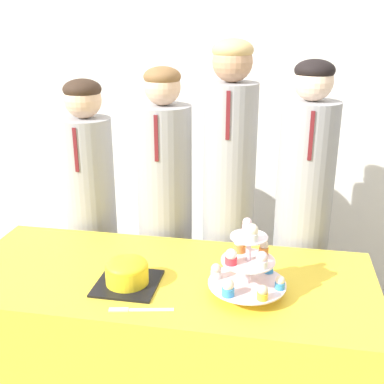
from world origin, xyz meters
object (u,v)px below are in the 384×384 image
(cupcake_stand, at_px, (247,264))
(student_2, at_px, (228,213))
(student_3, at_px, (301,228))
(student_0, at_px, (92,221))
(cake_knife, at_px, (130,310))
(round_cake, at_px, (127,272))
(student_1, at_px, (165,223))

(cupcake_stand, height_order, student_2, student_2)
(cupcake_stand, bearing_deg, student_3, 69.87)
(cupcake_stand, bearing_deg, student_0, 144.60)
(cake_knife, bearing_deg, round_cake, 99.08)
(cake_knife, bearing_deg, student_1, 82.86)
(cupcake_stand, xyz_separation_m, student_2, (-0.14, 0.62, -0.05))
(cupcake_stand, distance_m, student_0, 1.09)
(round_cake, bearing_deg, student_2, 62.33)
(cupcake_stand, relative_size, student_1, 0.20)
(student_2, bearing_deg, cake_knife, -108.28)
(round_cake, distance_m, student_3, 0.95)
(cake_knife, distance_m, student_3, 1.03)
(round_cake, height_order, student_2, student_2)
(student_1, bearing_deg, cupcake_stand, -52.97)
(round_cake, xyz_separation_m, cake_knife, (0.07, -0.17, -0.05))
(cupcake_stand, bearing_deg, student_1, 127.03)
(cupcake_stand, distance_m, student_3, 0.67)
(student_2, bearing_deg, student_0, -180.00)
(student_1, height_order, student_2, student_2)
(student_3, bearing_deg, cake_knife, -128.10)
(cake_knife, xyz_separation_m, student_0, (-0.47, 0.81, -0.02))
(round_cake, xyz_separation_m, student_2, (0.33, 0.64, 0.02))
(cupcake_stand, bearing_deg, round_cake, -178.41)
(cake_knife, distance_m, student_1, 0.81)
(student_1, height_order, student_3, student_3)
(cupcake_stand, bearing_deg, cake_knife, -155.27)
(cake_knife, distance_m, student_0, 0.94)
(cupcake_stand, xyz_separation_m, student_1, (-0.47, 0.62, -0.13))
(cake_knife, relative_size, student_3, 0.15)
(cupcake_stand, xyz_separation_m, student_0, (-0.88, 0.62, -0.15))
(cupcake_stand, relative_size, student_0, 0.21)
(student_1, bearing_deg, cake_knife, -85.58)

